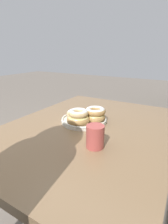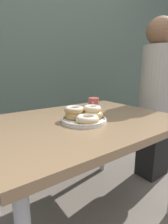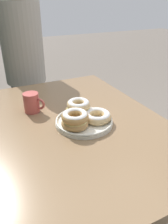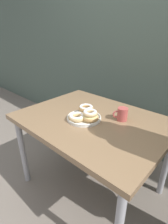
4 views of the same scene
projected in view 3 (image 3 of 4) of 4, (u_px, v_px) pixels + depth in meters
ground_plane at (114, 205)px, 1.46m from camera, size 14.00×14.00×0.00m
dining_table at (70, 136)px, 1.05m from camera, size 1.13×0.86×0.72m
donut_plate at (82, 116)px, 0.99m from camera, size 0.27×0.29×0.09m
coffee_mug at (32, 103)px, 1.09m from camera, size 0.10×0.10×0.10m
person_figure at (25, 69)px, 1.65m from camera, size 0.33×0.30×1.43m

